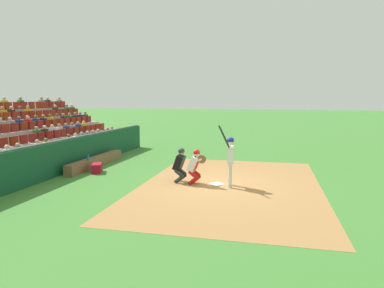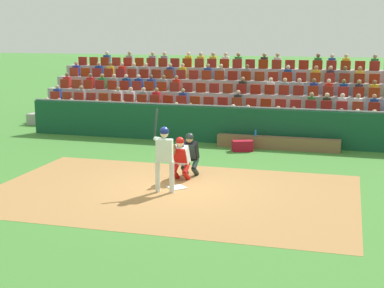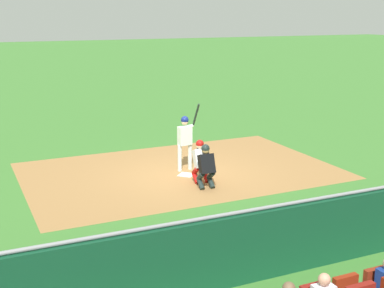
{
  "view_description": "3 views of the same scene",
  "coord_description": "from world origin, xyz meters",
  "px_view_note": "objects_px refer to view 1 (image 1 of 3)",
  "views": [
    {
      "loc": [
        11.86,
        1.99,
        3.09
      ],
      "look_at": [
        -0.52,
        -1.04,
        1.37
      ],
      "focal_mm": 31.99,
      "sensor_mm": 36.0,
      "label": 1
    },
    {
      "loc": [
        -4.55,
        14.12,
        4.2
      ],
      "look_at": [
        -0.41,
        -0.08,
        1.22
      ],
      "focal_mm": 53.05,
      "sensor_mm": 36.0,
      "label": 2
    },
    {
      "loc": [
        -6.1,
        -14.09,
        4.88
      ],
      "look_at": [
        -0.17,
        -0.81,
        1.2
      ],
      "focal_mm": 48.83,
      "sensor_mm": 36.0,
      "label": 3
    }
  ],
  "objects_px": {
    "home_plate_marker": "(217,184)",
    "home_plate_umpire": "(180,163)",
    "catcher_crouching": "(195,165)",
    "dugout_bench": "(96,162)",
    "equipment_duffel_bag": "(97,168)",
    "water_bottle_on_bench": "(88,157)",
    "batter_at_plate": "(230,156)"
  },
  "relations": [
    {
      "from": "catcher_crouching",
      "to": "water_bottle_on_bench",
      "type": "relative_size",
      "value": 5.23
    },
    {
      "from": "water_bottle_on_bench",
      "to": "dugout_bench",
      "type": "bearing_deg",
      "value": -173.5
    },
    {
      "from": "home_plate_umpire",
      "to": "water_bottle_on_bench",
      "type": "distance_m",
      "value": 4.58
    },
    {
      "from": "home_plate_marker",
      "to": "home_plate_umpire",
      "type": "xyz_separation_m",
      "value": [
        0.02,
        -1.36,
        0.69
      ]
    },
    {
      "from": "dugout_bench",
      "to": "home_plate_umpire",
      "type": "bearing_deg",
      "value": 66.72
    },
    {
      "from": "catcher_crouching",
      "to": "dugout_bench",
      "type": "height_order",
      "value": "catcher_crouching"
    },
    {
      "from": "catcher_crouching",
      "to": "equipment_duffel_bag",
      "type": "xyz_separation_m",
      "value": [
        -0.91,
        -4.43,
        -0.53
      ]
    },
    {
      "from": "catcher_crouching",
      "to": "batter_at_plate",
      "type": "bearing_deg",
      "value": 87.88
    },
    {
      "from": "catcher_crouching",
      "to": "water_bottle_on_bench",
      "type": "distance_m",
      "value": 5.19
    },
    {
      "from": "home_plate_umpire",
      "to": "equipment_duffel_bag",
      "type": "xyz_separation_m",
      "value": [
        -0.79,
        -3.84,
        -0.52
      ]
    },
    {
      "from": "home_plate_marker",
      "to": "equipment_duffel_bag",
      "type": "height_order",
      "value": "equipment_duffel_bag"
    },
    {
      "from": "home_plate_umpire",
      "to": "equipment_duffel_bag",
      "type": "relative_size",
      "value": 1.82
    },
    {
      "from": "home_plate_umpire",
      "to": "dugout_bench",
      "type": "distance_m",
      "value": 4.95
    },
    {
      "from": "home_plate_umpire",
      "to": "batter_at_plate",
      "type": "bearing_deg",
      "value": 85.05
    },
    {
      "from": "home_plate_marker",
      "to": "catcher_crouching",
      "type": "relative_size",
      "value": 0.34
    },
    {
      "from": "home_plate_marker",
      "to": "batter_at_plate",
      "type": "height_order",
      "value": "batter_at_plate"
    },
    {
      "from": "home_plate_umpire",
      "to": "equipment_duffel_bag",
      "type": "bearing_deg",
      "value": -101.7
    },
    {
      "from": "batter_at_plate",
      "to": "equipment_duffel_bag",
      "type": "distance_m",
      "value": 5.83
    },
    {
      "from": "equipment_duffel_bag",
      "to": "home_plate_umpire",
      "type": "bearing_deg",
      "value": 55.76
    },
    {
      "from": "catcher_crouching",
      "to": "dugout_bench",
      "type": "relative_size",
      "value": 0.29
    },
    {
      "from": "home_plate_marker",
      "to": "water_bottle_on_bench",
      "type": "height_order",
      "value": "water_bottle_on_bench"
    },
    {
      "from": "catcher_crouching",
      "to": "home_plate_marker",
      "type": "bearing_deg",
      "value": 100.02
    },
    {
      "from": "catcher_crouching",
      "to": "equipment_duffel_bag",
      "type": "height_order",
      "value": "catcher_crouching"
    },
    {
      "from": "water_bottle_on_bench",
      "to": "equipment_duffel_bag",
      "type": "xyz_separation_m",
      "value": [
        0.36,
        0.6,
        -0.38
      ]
    },
    {
      "from": "water_bottle_on_bench",
      "to": "batter_at_plate",
      "type": "bearing_deg",
      "value": 78.22
    },
    {
      "from": "home_plate_marker",
      "to": "dugout_bench",
      "type": "height_order",
      "value": "dugout_bench"
    },
    {
      "from": "batter_at_plate",
      "to": "home_plate_umpire",
      "type": "bearing_deg",
      "value": -94.95
    },
    {
      "from": "dugout_bench",
      "to": "water_bottle_on_bench",
      "type": "relative_size",
      "value": 17.86
    },
    {
      "from": "dugout_bench",
      "to": "equipment_duffel_bag",
      "type": "xyz_separation_m",
      "value": [
        1.15,
        0.69,
        -0.03
      ]
    },
    {
      "from": "catcher_crouching",
      "to": "water_bottle_on_bench",
      "type": "xyz_separation_m",
      "value": [
        -1.26,
        -5.03,
        -0.15
      ]
    },
    {
      "from": "water_bottle_on_bench",
      "to": "home_plate_marker",
      "type": "bearing_deg",
      "value": 78.97
    },
    {
      "from": "home_plate_marker",
      "to": "water_bottle_on_bench",
      "type": "bearing_deg",
      "value": -101.03
    }
  ]
}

